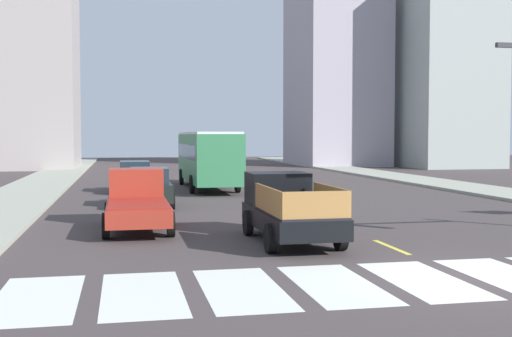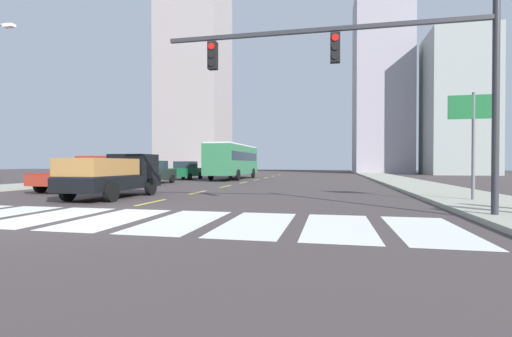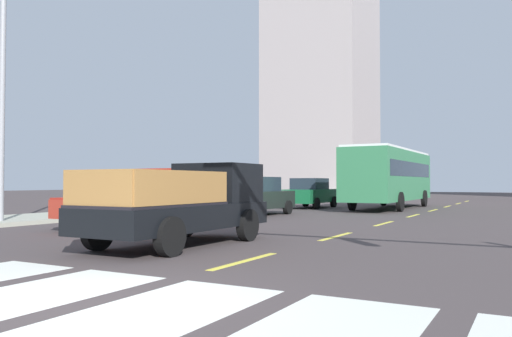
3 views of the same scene
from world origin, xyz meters
name	(u,v)px [view 1 (image 1 of 3)]	position (x,y,z in m)	size (l,w,h in m)	color
ground_plane	(465,278)	(0.00, 0.00, 0.00)	(160.00, 160.00, 0.00)	#433A3A
sidewalk_right	(502,193)	(12.39, 18.00, 0.07)	(3.76, 110.00, 0.15)	#A1A291
sidewalk_left	(10,203)	(-12.39, 18.00, 0.07)	(3.76, 110.00, 0.15)	#A1A291
crosswalk_stripe_0	(37,299)	(-9.01, 0.00, 0.00)	(1.60, 3.87, 0.01)	silver
crosswalk_stripe_1	(142,293)	(-7.01, 0.00, 0.00)	(1.60, 3.87, 0.01)	silver
crosswalk_stripe_2	(242,289)	(-5.01, 0.00, 0.00)	(1.60, 3.87, 0.01)	silver
crosswalk_stripe_3	(335,284)	(-3.00, 0.00, 0.00)	(1.60, 3.87, 0.01)	silver
crosswalk_stripe_4	(423,280)	(-1.00, 0.00, 0.00)	(1.60, 3.87, 0.01)	silver
crosswalk_stripe_5	(506,276)	(1.00, 0.00, 0.00)	(1.60, 3.87, 0.01)	silver
lane_dash_0	(391,247)	(0.00, 4.00, 0.00)	(0.16, 2.40, 0.01)	yellow
lane_dash_1	(334,223)	(0.00, 9.00, 0.00)	(0.16, 2.40, 0.01)	yellow
lane_dash_2	(297,208)	(0.00, 14.00, 0.00)	(0.16, 2.40, 0.01)	yellow
lane_dash_3	(271,197)	(0.00, 19.00, 0.00)	(0.16, 2.40, 0.01)	yellow
lane_dash_4	(252,189)	(0.00, 24.00, 0.00)	(0.16, 2.40, 0.01)	yellow
lane_dash_5	(237,183)	(0.00, 29.00, 0.00)	(0.16, 2.40, 0.01)	yellow
lane_dash_6	(225,178)	(0.00, 34.00, 0.00)	(0.16, 2.40, 0.01)	yellow
lane_dash_7	(216,174)	(0.00, 39.00, 0.00)	(0.16, 2.40, 0.01)	yellow
pickup_stakebed	(287,209)	(-2.56, 5.77, 0.94)	(2.18, 5.20, 1.96)	black
pickup_dark	(137,201)	(-6.91, 9.15, 0.92)	(2.18, 5.20, 1.96)	maroon
city_bus	(208,155)	(-2.47, 24.81, 1.95)	(2.72, 10.80, 3.32)	#307449
sedan_near_right	(149,187)	(-6.23, 15.87, 0.86)	(2.02, 4.40, 1.72)	black
sedan_far	(135,177)	(-6.72, 23.35, 0.86)	(2.02, 4.40, 1.72)	#13572F
block_mid_left	(335,27)	(14.66, 52.56, 14.46)	(8.32, 11.74, 28.92)	#9C94A1
block_mid_right	(449,68)	(23.85, 45.37, 9.68)	(8.22, 8.17, 19.37)	#959D98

